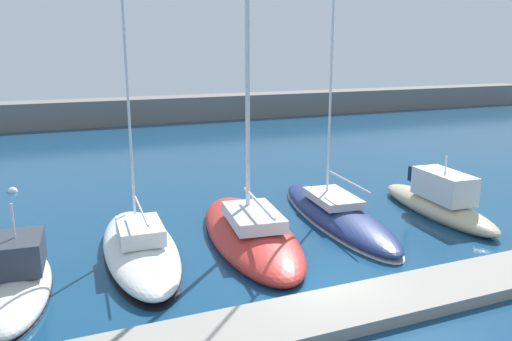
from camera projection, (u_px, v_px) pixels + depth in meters
ground_plane at (314, 286)px, 16.94m from camera, size 120.00×120.00×0.00m
dock_pier at (348, 309)px, 15.07m from camera, size 23.44×2.29×0.37m
breakwater_seawall at (125, 111)px, 52.49m from camera, size 108.00×3.65×2.55m
motorboat_ivory_nearest at (18, 281)px, 16.40m from camera, size 2.54×6.29×3.18m
sailboat_white_second at (140, 247)px, 19.21m from camera, size 3.13×8.92×14.85m
sailboat_red_third at (250, 230)px, 20.86m from camera, size 4.40×10.07×19.94m
sailboat_navy_fourth at (336, 212)px, 23.39m from camera, size 3.61×10.75×18.09m
motorboat_sand_fifth at (438, 201)px, 24.06m from camera, size 2.60×8.01×3.09m
mooring_buoy_white at (13, 192)px, 27.93m from camera, size 0.52×0.52×0.52m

